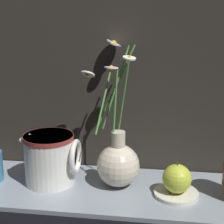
{
  "coord_description": "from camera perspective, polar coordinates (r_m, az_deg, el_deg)",
  "views": [
    {
      "loc": [
        0.14,
        -0.91,
        0.49
      ],
      "look_at": [
        0.01,
        0.0,
        0.23
      ],
      "focal_mm": 60.0,
      "sensor_mm": 36.0,
      "label": 1
    }
  ],
  "objects": [
    {
      "name": "ceramic_pitcher",
      "position": [
        1.05,
        -9.4,
        -6.78
      ],
      "size": [
        0.16,
        0.14,
        0.15
      ],
      "color": "white",
      "rests_on": "shelf"
    },
    {
      "name": "shelf",
      "position": [
        1.04,
        -0.33,
        -11.79
      ],
      "size": [
        0.83,
        0.28,
        0.01
      ],
      "color": "gray",
      "rests_on": "ground_plane"
    },
    {
      "name": "ground_plane",
      "position": [
        1.05,
        -0.33,
        -12.08
      ],
      "size": [
        6.0,
        6.0,
        0.0
      ],
      "primitive_type": "plane",
      "color": "black"
    },
    {
      "name": "orange_fruit",
      "position": [
        1.0,
        9.86,
        -9.97
      ],
      "size": [
        0.08,
        0.08,
        0.08
      ],
      "color": "#B7C638",
      "rests_on": "saucer_plate"
    },
    {
      "name": "saucer_plate",
      "position": [
        1.02,
        9.74,
        -12.16
      ],
      "size": [
        0.12,
        0.12,
        0.01
      ],
      "color": "silver",
      "rests_on": "shelf"
    },
    {
      "name": "vase_with_flowers",
      "position": [
        1.03,
        0.91,
        -7.5
      ],
      "size": [
        0.17,
        0.18,
        0.39
      ],
      "color": "beige",
      "rests_on": "shelf"
    }
  ]
}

